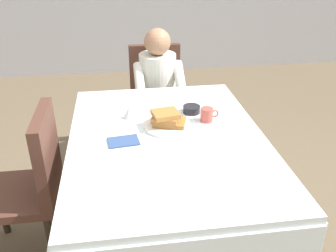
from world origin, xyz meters
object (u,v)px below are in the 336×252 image
at_px(syrup_pitcher, 129,113).
at_px(fork_left_of_plate, 136,131).
at_px(diner_person, 158,84).
at_px(knife_right_of_plate, 200,126).
at_px(bowl_butter, 192,109).
at_px(spoon_near_edge, 170,153).
at_px(plate_breakfast, 168,126).
at_px(chair_diner, 156,93).
at_px(chair_left_side, 33,179).
at_px(cup_coffee, 207,115).
at_px(dining_table_main, 167,150).
at_px(breakfast_stack, 167,118).

bearing_deg(syrup_pitcher, fork_left_of_plate, -81.09).
distance_m(diner_person, knife_right_of_plate, 0.93).
relative_size(bowl_butter, spoon_near_edge, 0.73).
bearing_deg(knife_right_of_plate, bowl_butter, -3.70).
bearing_deg(plate_breakfast, knife_right_of_plate, -6.01).
distance_m(chair_diner, bowl_butter, 0.91).
xyz_separation_m(chair_diner, syrup_pitcher, (-0.27, -0.90, 0.25)).
xyz_separation_m(chair_left_side, fork_left_of_plate, (0.60, 0.09, 0.21)).
distance_m(plate_breakfast, cup_coffee, 0.26).
xyz_separation_m(diner_person, fork_left_of_plate, (-0.24, -0.92, 0.07)).
xyz_separation_m(dining_table_main, plate_breakfast, (0.02, 0.11, 0.10)).
bearing_deg(syrup_pitcher, knife_right_of_plate, -23.56).
distance_m(chair_left_side, breakfast_stack, 0.84).
distance_m(fork_left_of_plate, spoon_near_edge, 0.32).
height_order(diner_person, syrup_pitcher, diner_person).
xyz_separation_m(plate_breakfast, fork_left_of_plate, (-0.19, -0.02, -0.01)).
bearing_deg(chair_left_side, chair_diner, -35.64).
distance_m(dining_table_main, chair_diner, 1.18).
bearing_deg(plate_breakfast, spoon_near_edge, -95.88).
xyz_separation_m(chair_left_side, plate_breakfast, (0.79, 0.11, 0.22)).
xyz_separation_m(chair_left_side, knife_right_of_plate, (0.98, 0.09, 0.21)).
bearing_deg(fork_left_of_plate, bowl_butter, -59.85).
distance_m(chair_diner, fork_left_of_plate, 1.12).
bearing_deg(cup_coffee, plate_breakfast, -169.14).
height_order(dining_table_main, diner_person, diner_person).
bearing_deg(bowl_butter, syrup_pitcher, -176.63).
height_order(plate_breakfast, syrup_pitcher, syrup_pitcher).
bearing_deg(plate_breakfast, diner_person, 86.76).
relative_size(chair_diner, fork_left_of_plate, 5.17).
bearing_deg(bowl_butter, chair_left_side, -163.07).
relative_size(dining_table_main, diner_person, 1.36).
relative_size(plate_breakfast, bowl_butter, 2.55).
distance_m(chair_left_side, knife_right_of_plate, 1.00).
bearing_deg(spoon_near_edge, diner_person, 81.44).
height_order(dining_table_main, spoon_near_edge, spoon_near_edge).
distance_m(cup_coffee, spoon_near_edge, 0.44).
bearing_deg(breakfast_stack, dining_table_main, -97.11).
height_order(breakfast_stack, bowl_butter, breakfast_stack).
distance_m(dining_table_main, diner_person, 1.02).
bearing_deg(fork_left_of_plate, diner_person, -12.96).
height_order(bowl_butter, spoon_near_edge, bowl_butter).
height_order(chair_left_side, spoon_near_edge, chair_left_side).
relative_size(bowl_butter, syrup_pitcher, 1.37).
bearing_deg(bowl_butter, spoon_near_edge, -114.05).
relative_size(breakfast_stack, syrup_pitcher, 2.81).
xyz_separation_m(chair_diner, diner_person, (0.00, -0.16, 0.14)).
height_order(plate_breakfast, fork_left_of_plate, plate_breakfast).
relative_size(chair_diner, knife_right_of_plate, 4.65).
distance_m(chair_diner, plate_breakfast, 1.08).
relative_size(plate_breakfast, knife_right_of_plate, 1.40).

